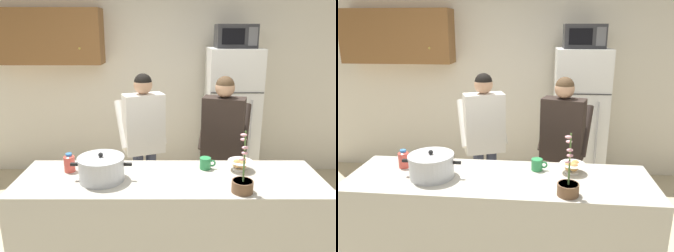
{
  "view_description": "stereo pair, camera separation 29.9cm",
  "coord_description": "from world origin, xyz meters",
  "views": [
    {
      "loc": [
        -0.01,
        -2.32,
        2.01
      ],
      "look_at": [
        0.0,
        0.55,
        1.17
      ],
      "focal_mm": 35.28,
      "sensor_mm": 36.0,
      "label": 1
    },
    {
      "loc": [
        0.28,
        -2.3,
        2.01
      ],
      "look_at": [
        0.0,
        0.55,
        1.17
      ],
      "focal_mm": 35.28,
      "sensor_mm": 36.0,
      "label": 2
    }
  ],
  "objects": [
    {
      "name": "person_near_pot",
      "position": [
        -0.27,
        0.93,
        0.99
      ],
      "size": [
        0.58,
        0.53,
        1.6
      ],
      "color": "#33384C",
      "rests_on": "ground"
    },
    {
      "name": "back_wall_unit",
      "position": [
        -0.25,
        2.26,
        1.4
      ],
      "size": [
        6.0,
        0.48,
        2.6
      ],
      "color": "silver",
      "rests_on": "ground"
    },
    {
      "name": "coffee_mug",
      "position": [
        0.29,
        0.16,
        0.97
      ],
      "size": [
        0.13,
        0.09,
        0.1
      ],
      "color": "#2D8C4C",
      "rests_on": "kitchen_island"
    },
    {
      "name": "microwave",
      "position": [
        0.81,
        1.83,
        1.93
      ],
      "size": [
        0.48,
        0.37,
        0.28
      ],
      "color": "#2D2D30",
      "rests_on": "refrigerator"
    },
    {
      "name": "refrigerator",
      "position": [
        0.81,
        1.85,
        0.9
      ],
      "size": [
        0.64,
        0.68,
        1.79
      ],
      "color": "white",
      "rests_on": "ground"
    },
    {
      "name": "bottle_near_edge",
      "position": [
        -0.8,
        0.11,
        0.99
      ],
      "size": [
        0.09,
        0.09,
        0.15
      ],
      "color": "#D84C3F",
      "rests_on": "kitchen_island"
    },
    {
      "name": "potted_orchid",
      "position": [
        0.5,
        -0.24,
        0.99
      ],
      "size": [
        0.15,
        0.15,
        0.44
      ],
      "color": "brown",
      "rests_on": "kitchen_island"
    },
    {
      "name": "person_by_sink",
      "position": [
        0.53,
        0.8,
        0.99
      ],
      "size": [
        0.57,
        0.52,
        1.59
      ],
      "color": "#726656",
      "rests_on": "ground"
    },
    {
      "name": "kitchen_island",
      "position": [
        0.0,
        0.0,
        0.46
      ],
      "size": [
        2.34,
        0.68,
        0.92
      ],
      "primitive_type": "cube",
      "color": "#BCB7A8",
      "rests_on": "ground"
    },
    {
      "name": "cooking_pot",
      "position": [
        -0.51,
        -0.04,
        1.01
      ],
      "size": [
        0.46,
        0.35,
        0.22
      ],
      "color": "silver",
      "rests_on": "kitchen_island"
    },
    {
      "name": "bread_bowl",
      "position": [
        0.57,
        0.14,
        0.97
      ],
      "size": [
        0.2,
        0.2,
        0.1
      ],
      "color": "white",
      "rests_on": "kitchen_island"
    }
  ]
}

